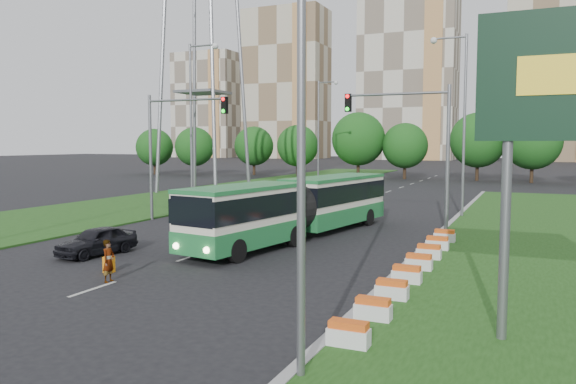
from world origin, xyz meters
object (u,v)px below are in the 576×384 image
at_px(traffic_mast_left, 171,137).
at_px(shopping_trolley, 109,265).
at_px(traffic_mast_median, 417,136).
at_px(pedestrian, 109,261).
at_px(car_left_near, 97,241).
at_px(articulated_bus, 296,207).
at_px(car_left_far, 199,207).

height_order(traffic_mast_left, shopping_trolley, traffic_mast_left).
distance_m(traffic_mast_median, pedestrian, 17.60).
xyz_separation_m(traffic_mast_left, car_left_near, (3.34, -10.40, -4.71)).
height_order(traffic_mast_median, shopping_trolley, traffic_mast_median).
bearing_deg(pedestrian, traffic_mast_median, -33.95).
relative_size(articulated_bus, pedestrian, 10.54).
relative_size(traffic_mast_median, shopping_trolley, 12.96).
xyz_separation_m(car_left_near, pedestrian, (3.86, -3.61, 0.13)).
bearing_deg(car_left_near, articulated_bus, 59.76).
distance_m(pedestrian, shopping_trolley, 1.62).
distance_m(articulated_bus, car_left_far, 10.39).
xyz_separation_m(articulated_bus, pedestrian, (-2.48, -11.33, -0.86)).
bearing_deg(traffic_mast_left, shopping_trolley, -64.34).
bearing_deg(articulated_bus, car_left_far, 161.37).
height_order(traffic_mast_left, car_left_near, traffic_mast_left).
xyz_separation_m(traffic_mast_median, articulated_bus, (-5.47, -3.68, -3.73)).
bearing_deg(traffic_mast_median, shopping_trolley, -122.99).
bearing_deg(car_left_near, traffic_mast_median, 53.14).
bearing_deg(articulated_bus, shopping_trolley, -99.47).
relative_size(pedestrian, shopping_trolley, 2.47).
height_order(car_left_near, car_left_far, car_left_far).
height_order(traffic_mast_median, pedestrian, traffic_mast_median).
bearing_deg(traffic_mast_left, car_left_far, 75.58).
relative_size(car_left_near, car_left_far, 0.91).
xyz_separation_m(articulated_bus, shopping_trolley, (-3.52, -10.17, -1.32)).
xyz_separation_m(traffic_mast_left, pedestrian, (7.20, -14.01, -4.59)).
xyz_separation_m(traffic_mast_median, traffic_mast_left, (-15.16, -1.00, 0.00)).
relative_size(car_left_near, shopping_trolley, 6.05).
distance_m(car_left_far, shopping_trolley, 16.08).
bearing_deg(car_left_far, traffic_mast_median, -17.24).
relative_size(traffic_mast_left, pedestrian, 5.24).
distance_m(articulated_bus, pedestrian, 11.63).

